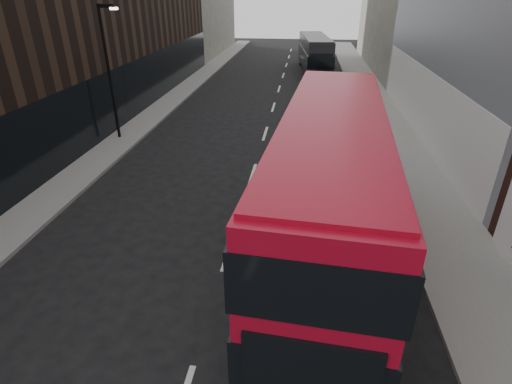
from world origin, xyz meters
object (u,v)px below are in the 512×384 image
(street_lamp, at_px, (109,65))
(car_a, at_px, (315,136))
(car_c, at_px, (324,80))
(grey_bus, at_px, (315,53))
(red_bus, at_px, (329,185))
(car_b, at_px, (331,118))

(street_lamp, relative_size, car_a, 1.75)
(car_c, bearing_deg, car_a, -89.12)
(grey_bus, bearing_deg, street_lamp, -122.21)
(grey_bus, distance_m, car_c, 8.35)
(red_bus, bearing_deg, street_lamp, 142.50)
(grey_bus, bearing_deg, car_c, -90.24)
(grey_bus, xyz_separation_m, car_a, (-0.13, -22.83, -1.18))
(car_a, height_order, car_c, car_c)
(car_a, xyz_separation_m, car_c, (0.94, 14.59, 0.04))
(car_a, bearing_deg, street_lamp, 174.82)
(red_bus, xyz_separation_m, car_b, (0.87, 13.91, -2.07))
(car_b, bearing_deg, car_c, 98.05)
(red_bus, xyz_separation_m, car_c, (0.76, 24.76, -2.00))
(car_a, bearing_deg, grey_bus, 85.13)
(red_bus, relative_size, grey_bus, 1.13)
(street_lamp, distance_m, red_bus, 15.35)
(grey_bus, xyz_separation_m, car_b, (0.93, -19.08, -1.20))
(street_lamp, relative_size, grey_bus, 0.64)
(street_lamp, relative_size, red_bus, 0.57)
(street_lamp, height_order, car_b, street_lamp)
(street_lamp, distance_m, grey_bus, 25.45)
(grey_bus, relative_size, car_c, 2.19)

